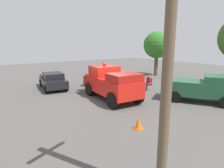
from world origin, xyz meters
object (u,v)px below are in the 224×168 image
(vintage_fire_truck, at_px, (110,82))
(classic_hot_rod, at_px, (53,80))
(spectator_seated, at_px, (148,82))
(parked_pickup, at_px, (201,88))
(lawn_chair_near_truck, at_px, (149,83))
(utility_pole, at_px, (169,49))
(lawn_chair_by_car, at_px, (167,92))
(traffic_cone, at_px, (138,123))
(lawn_chair_spare, at_px, (95,80))
(oak_tree_right, at_px, (157,45))

(vintage_fire_truck, distance_m, classic_hot_rod, 6.14)
(spectator_seated, bearing_deg, parked_pickup, -174.18)
(parked_pickup, relative_size, lawn_chair_near_truck, 4.96)
(parked_pickup, bearing_deg, vintage_fire_truck, 46.46)
(classic_hot_rod, xyz_separation_m, spectator_seated, (-5.47, -6.50, -0.05))
(parked_pickup, xyz_separation_m, lawn_chair_near_truck, (4.54, 0.33, -0.40))
(vintage_fire_truck, bearing_deg, parked_pickup, -133.54)
(classic_hot_rod, bearing_deg, parked_pickup, -145.17)
(classic_hot_rod, xyz_separation_m, utility_pole, (-13.89, 1.86, 3.12))
(vintage_fire_truck, relative_size, parked_pickup, 1.21)
(lawn_chair_by_car, distance_m, traffic_cone, 5.36)
(lawn_chair_by_car, xyz_separation_m, lawn_chair_spare, (6.94, 1.88, 0.00))
(lawn_chair_by_car, bearing_deg, parked_pickup, -134.54)
(oak_tree_right, bearing_deg, traffic_cone, 128.55)
(spectator_seated, relative_size, oak_tree_right, 0.24)
(spectator_seated, bearing_deg, utility_pole, 135.19)
(classic_hot_rod, xyz_separation_m, lawn_chair_near_truck, (-5.47, -6.63, -0.16))
(lawn_chair_spare, bearing_deg, utility_pole, 156.72)
(parked_pickup, relative_size, lawn_chair_spare, 4.96)
(utility_pole, bearing_deg, oak_tree_right, -48.27)
(lawn_chair_near_truck, relative_size, utility_pole, 0.14)
(lawn_chair_near_truck, bearing_deg, oak_tree_right, -52.74)
(lawn_chair_by_car, xyz_separation_m, traffic_cone, (-2.19, 4.89, -0.28))
(classic_hot_rod, height_order, traffic_cone, classic_hot_rod)
(lawn_chair_spare, xyz_separation_m, utility_pole, (-12.40, 5.33, 3.28))
(lawn_chair_near_truck, xyz_separation_m, lawn_chair_by_car, (-2.96, 1.27, 0.00))
(traffic_cone, bearing_deg, parked_pickup, -84.67)
(classic_hot_rod, bearing_deg, spectator_seated, -130.09)
(utility_pole, height_order, traffic_cone, utility_pole)
(lawn_chair_near_truck, relative_size, lawn_chair_by_car, 1.00)
(lawn_chair_near_truck, bearing_deg, spectator_seated, 90.51)
(parked_pickup, relative_size, oak_tree_right, 0.92)
(classic_hot_rod, height_order, parked_pickup, parked_pickup)
(lawn_chair_by_car, bearing_deg, utility_pole, 127.11)
(oak_tree_right, bearing_deg, lawn_chair_by_car, 135.55)
(lawn_chair_by_car, distance_m, spectator_seated, 3.17)
(spectator_seated, distance_m, traffic_cone, 7.94)
(vintage_fire_truck, bearing_deg, traffic_cone, 159.12)
(lawn_chair_spare, bearing_deg, vintage_fire_truck, 165.05)
(classic_hot_rod, xyz_separation_m, parked_pickup, (-10.01, -6.97, 0.24))
(vintage_fire_truck, distance_m, parked_pickup, 6.34)
(parked_pickup, bearing_deg, traffic_cone, 95.33)
(lawn_chair_near_truck, height_order, oak_tree_right, oak_tree_right)
(classic_hot_rod, height_order, utility_pole, utility_pole)
(lawn_chair_spare, distance_m, oak_tree_right, 10.13)
(lawn_chair_spare, height_order, spectator_seated, spectator_seated)
(lawn_chair_by_car, height_order, lawn_chair_spare, same)
(spectator_seated, height_order, utility_pole, utility_pole)
(vintage_fire_truck, relative_size, utility_pole, 0.82)
(vintage_fire_truck, height_order, lawn_chair_by_car, vintage_fire_truck)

